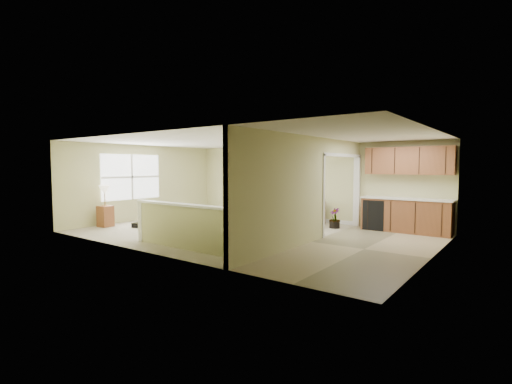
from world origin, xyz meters
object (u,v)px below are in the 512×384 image
Objects in this scene: loveseat at (297,211)px; accent_table at (278,206)px; small_plant at (335,220)px; lamp_stand at (105,209)px; palm_plant at (258,200)px; piano at (165,208)px; piano_bench at (212,222)px.

loveseat reaches higher than accent_table.
lamp_stand is (-5.60, -3.84, 0.27)m from small_plant.
small_plant is (2.26, -0.44, -0.20)m from accent_table.
palm_plant is at bearing 172.33° from small_plant.
piano is at bearing -124.33° from accent_table.
small_plant is at bearing 12.81° from piano.
piano is 2.83× the size of piano_bench.
piano reaches higher than palm_plant.
piano is 1.77m from piano_bench.
piano_bench is 3.31m from lamp_stand.
palm_plant reaches higher than piano_bench.
piano is 1.42× the size of palm_plant.
lamp_stand reaches higher than small_plant.
lamp_stand is at bearing -121.60° from loveseat.
loveseat is at bearing -7.55° from accent_table.
piano is at bearing -148.90° from small_plant.
small_plant reaches higher than piano_bench.
small_plant is 6.80m from lamp_stand.
loveseat is 5.89m from lamp_stand.
piano is 1.02× the size of loveseat.
accent_table is 5.43m from lamp_stand.
piano reaches higher than lamp_stand.
loveseat is at bearing 45.15° from lamp_stand.
loveseat is 0.83m from accent_table.
small_plant is (3.07, -0.41, -0.37)m from palm_plant.
palm_plant is at bearing 59.31° from lamp_stand.
accent_table is at bearing 82.17° from piano_bench.
piano_bench is at bearing -97.83° from accent_table.
accent_table is (0.39, 2.80, 0.23)m from piano_bench.
piano_bench is 1.12× the size of small_plant.
accent_table reaches higher than small_plant.
loveseat is 2.58× the size of accent_table.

